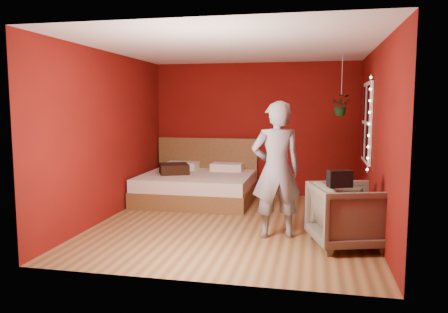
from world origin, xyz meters
The scene contains 10 objects.
floor centered at (0.00, 0.00, 0.00)m, with size 4.50×4.50×0.00m, color olive.
room_walls centered at (0.00, 0.00, 1.68)m, with size 4.04×4.54×2.62m.
window centered at (1.97, 0.90, 1.50)m, with size 0.05×0.97×1.27m.
fairy_lights centered at (1.94, 0.37, 1.50)m, with size 0.04×0.04×1.45m.
bed centered at (-0.95, 1.43, 0.29)m, with size 2.03×1.73×1.12m.
person centered at (0.67, -0.56, 0.91)m, with size 0.67×0.44×1.83m, color slate.
armchair centered at (1.60, -0.78, 0.40)m, with size 0.86×0.88×0.80m, color #6A6754.
handbag centered at (1.47, -1.03, 0.90)m, with size 0.28×0.14×0.20m, color black.
throw_pillow centered at (-1.39, 1.34, 0.60)m, with size 0.51×0.51×0.18m, color black.
hanging_plant centered at (1.58, 1.21, 1.77)m, with size 0.35×0.31×1.00m.
Camera 1 is at (1.16, -6.33, 1.77)m, focal length 35.00 mm.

